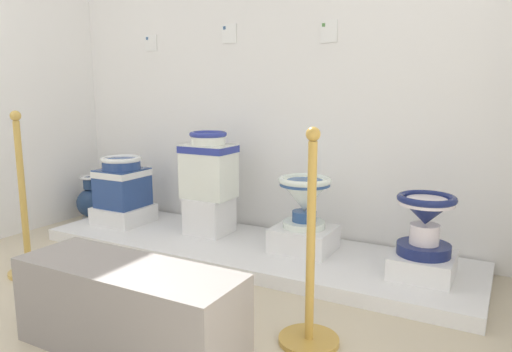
{
  "coord_description": "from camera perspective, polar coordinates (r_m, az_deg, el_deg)",
  "views": [
    {
      "loc": [
        3.46,
        -0.62,
        1.15
      ],
      "look_at": [
        1.95,
        2.15,
        0.58
      ],
      "focal_mm": 33.5,
      "sensor_mm": 36.0,
      "label": 1
    }
  ],
  "objects": [
    {
      "name": "info_placard_third",
      "position": [
        3.45,
        8.69,
        16.72
      ],
      "size": [
        0.12,
        0.01,
        0.15
      ],
      "color": "white"
    },
    {
      "name": "plinth_block_broad_patterned",
      "position": [
        3.6,
        -5.56,
        -4.68
      ],
      "size": [
        0.29,
        0.29,
        0.27
      ],
      "primitive_type": "cube",
      "color": "white",
      "rests_on": "display_platform"
    },
    {
      "name": "antique_toilet_tall_cobalt",
      "position": [
        3.16,
        5.82,
        -2.38
      ],
      "size": [
        0.35,
        0.35,
        0.34
      ],
      "color": "white",
      "rests_on": "plinth_block_tall_cobalt"
    },
    {
      "name": "antique_toilet_broad_patterned",
      "position": [
        3.52,
        -5.67,
        1.43
      ],
      "size": [
        0.37,
        0.27,
        0.49
      ],
      "color": "white",
      "rests_on": "plinth_block_broad_patterned"
    },
    {
      "name": "stanchion_post_near_right",
      "position": [
        2.22,
        6.45,
        -13.08
      ],
      "size": [
        0.28,
        0.28,
        0.99
      ],
      "color": "#BB8F3A",
      "rests_on": "ground_plane"
    },
    {
      "name": "plinth_block_tall_cobalt",
      "position": [
        3.24,
        5.73,
        -7.46
      ],
      "size": [
        0.39,
        0.35,
        0.16
      ],
      "primitive_type": "cube",
      "color": "white",
      "rests_on": "display_platform"
    },
    {
      "name": "info_placard_first",
      "position": [
        4.25,
        -12.43,
        15.27
      ],
      "size": [
        0.12,
        0.01,
        0.13
      ],
      "color": "white"
    },
    {
      "name": "info_placard_second",
      "position": [
        3.8,
        -3.24,
        16.64
      ],
      "size": [
        0.13,
        0.01,
        0.14
      ],
      "color": "white"
    },
    {
      "name": "museum_bench",
      "position": [
        2.24,
        -14.94,
        -15.1
      ],
      "size": [
        1.06,
        0.36,
        0.4
      ],
      "primitive_type": "cube",
      "color": "gray",
      "rests_on": "ground_plane"
    },
    {
      "name": "wall_back",
      "position": [
        3.64,
        2.81,
        17.43
      ],
      "size": [
        3.97,
        0.06,
        3.2
      ],
      "primitive_type": "cube",
      "color": "white",
      "rests_on": "ground_plane"
    },
    {
      "name": "decorative_vase_companion",
      "position": [
        4.49,
        -19.07,
        -2.86
      ],
      "size": [
        0.26,
        0.26,
        0.4
      ],
      "color": "white",
      "rests_on": "ground_plane"
    },
    {
      "name": "antique_toilet_central_ornate",
      "position": [
        3.97,
        -15.69,
        -0.52
      ],
      "size": [
        0.34,
        0.35,
        0.4
      ],
      "color": "navy",
      "rests_on": "plinth_block_central_ornate"
    },
    {
      "name": "stanchion_post_near_left",
      "position": [
        3.3,
        -25.84,
        -5.4
      ],
      "size": [
        0.25,
        0.25,
        1.03
      ],
      "color": "gold",
      "rests_on": "ground_plane"
    },
    {
      "name": "plinth_block_central_ornate",
      "position": [
        4.03,
        -15.5,
        -4.4
      ],
      "size": [
        0.39,
        0.39,
        0.14
      ],
      "primitive_type": "cube",
      "color": "white",
      "rests_on": "display_platform"
    },
    {
      "name": "plinth_block_leftmost",
      "position": [
        2.96,
        19.26,
        -10.01
      ],
      "size": [
        0.34,
        0.36,
        0.13
      ],
      "primitive_type": "cube",
      "color": "white",
      "rests_on": "display_platform"
    },
    {
      "name": "antique_toilet_leftmost",
      "position": [
        2.88,
        19.59,
        -4.74
      ],
      "size": [
        0.33,
        0.33,
        0.35
      ],
      "color": "navy",
      "rests_on": "plinth_block_leftmost"
    },
    {
      "name": "display_platform",
      "position": [
        3.38,
        -0.98,
        -8.84
      ],
      "size": [
        3.06,
        0.85,
        0.09
      ],
      "primitive_type": "cube",
      "color": "white",
      "rests_on": "ground_plane"
    }
  ]
}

